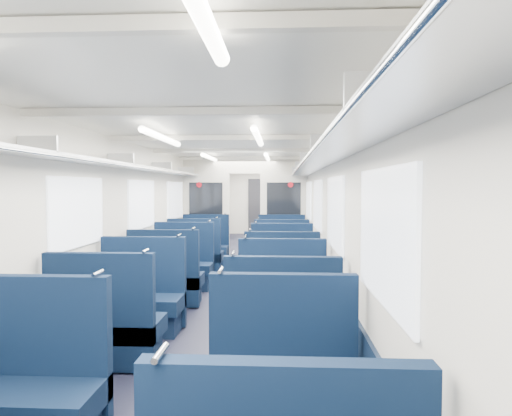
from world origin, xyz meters
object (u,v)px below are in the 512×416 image
object	(u,v)px
seat_16	(195,257)
seat_18	(205,249)
bulkhead	(245,208)
seat_13	(282,285)
seat_12	(166,281)
seat_19	(282,250)
seat_14	(183,267)
seat_17	(282,259)
seat_9	(282,338)
seat_6	(26,395)
end_door	(259,206)
seat_8	(106,330)
seat_7	(283,391)
seat_10	(141,302)
seat_15	(282,270)
seat_11	(282,306)

from	to	relation	value
seat_16	seat_18	world-z (taller)	same
bulkhead	seat_13	xyz separation A→B (m)	(0.83, -4.06, -0.88)
seat_12	seat_19	bearing A→B (deg)	63.89
seat_14	seat_17	world-z (taller)	same
seat_9	seat_12	world-z (taller)	same
seat_6	seat_18	bearing A→B (deg)	90.00
end_door	seat_14	distance (m)	9.18
end_door	seat_19	bearing A→B (deg)	-83.10
seat_17	seat_19	bearing A→B (deg)	90.00
seat_16	seat_19	world-z (taller)	same
seat_17	seat_16	bearing A→B (deg)	175.47
seat_8	seat_17	xyz separation A→B (m)	(1.66, 4.43, 0.00)
seat_7	seat_19	size ratio (longest dim) A/B	1.00
seat_6	seat_10	size ratio (longest dim) A/B	1.00
seat_14	seat_15	xyz separation A→B (m)	(1.66, -0.16, 0.00)
seat_12	seat_17	distance (m)	2.72
seat_15	seat_19	distance (m)	2.42
seat_10	seat_12	distance (m)	1.20
seat_15	seat_11	bearing A→B (deg)	-90.00
seat_14	seat_18	bearing A→B (deg)	90.00
end_door	bulkhead	size ratio (longest dim) A/B	0.71
seat_6	seat_7	xyz separation A→B (m)	(1.66, 0.15, 0.00)
seat_6	seat_11	bearing A→B (deg)	54.40
seat_10	seat_12	size ratio (longest dim) A/B	1.00
seat_17	seat_18	xyz separation A→B (m)	(-1.66, 1.27, 0.00)
bulkhead	seat_12	world-z (taller)	bulkhead
seat_15	seat_19	world-z (taller)	same
seat_13	seat_14	size ratio (longest dim) A/B	1.00
seat_11	seat_12	size ratio (longest dim) A/B	1.00
seat_11	seat_19	xyz separation A→B (m)	(0.00, 4.70, 0.00)
seat_16	seat_17	distance (m)	1.66
bulkhead	seat_7	distance (m)	7.45
seat_11	seat_16	world-z (taller)	same
end_door	seat_7	size ratio (longest dim) A/B	1.77
seat_11	seat_12	bearing A→B (deg)	141.65
seat_6	seat_12	bearing A→B (deg)	90.00
seat_7	seat_8	bearing A→B (deg)	144.02
seat_8	seat_9	xyz separation A→B (m)	(1.66, -0.13, 0.00)
seat_6	seat_14	xyz separation A→B (m)	(0.00, 4.76, 0.00)
seat_10	seat_19	distance (m)	4.87
seat_12	seat_16	size ratio (longest dim) A/B	1.00
seat_8	seat_13	bearing A→B (deg)	51.46
seat_11	seat_15	world-z (taller)	same
seat_13	seat_14	xyz separation A→B (m)	(-1.66, 1.31, 0.00)
seat_12	seat_8	bearing A→B (deg)	-90.00
seat_19	seat_6	bearing A→B (deg)	-103.31
seat_6	bulkhead	bearing A→B (deg)	83.69
end_door	seat_6	xyz separation A→B (m)	(-0.83, -13.87, -0.65)
bulkhead	seat_9	world-z (taller)	bulkhead
seat_14	seat_17	size ratio (longest dim) A/B	1.00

